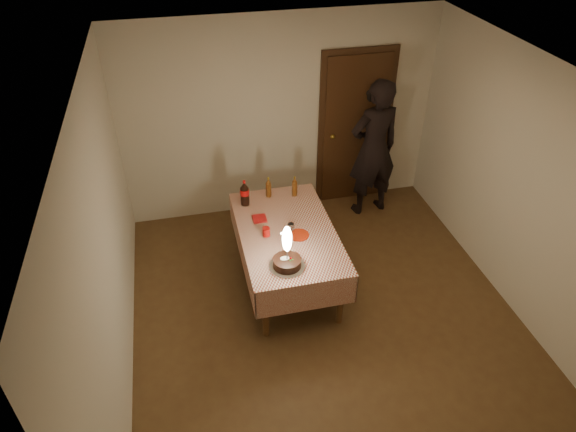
{
  "coord_description": "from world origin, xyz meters",
  "views": [
    {
      "loc": [
        -1.26,
        -3.58,
        4.07
      ],
      "look_at": [
        -0.28,
        0.64,
        0.95
      ],
      "focal_mm": 32.0,
      "sensor_mm": 36.0,
      "label": 1
    }
  ],
  "objects_px": {
    "red_cup": "(266,232)",
    "clear_cup": "(291,227)",
    "photographer": "(374,149)",
    "birthday_cake": "(287,257)",
    "amber_bottle_right": "(295,187)",
    "cola_bottle": "(245,193)",
    "amber_bottle_left": "(268,188)",
    "red_plate": "(299,235)",
    "dining_table": "(287,238)"
  },
  "relations": [
    {
      "from": "cola_bottle",
      "to": "amber_bottle_right",
      "type": "xyz_separation_m",
      "value": [
        0.6,
        0.06,
        -0.03
      ]
    },
    {
      "from": "dining_table",
      "to": "birthday_cake",
      "type": "xyz_separation_m",
      "value": [
        -0.13,
        -0.56,
        0.21
      ]
    },
    {
      "from": "photographer",
      "to": "amber_bottle_right",
      "type": "bearing_deg",
      "value": -156.61
    },
    {
      "from": "red_cup",
      "to": "amber_bottle_right",
      "type": "bearing_deg",
      "value": 55.33
    },
    {
      "from": "amber_bottle_right",
      "to": "photographer",
      "type": "bearing_deg",
      "value": 23.39
    },
    {
      "from": "red_cup",
      "to": "amber_bottle_left",
      "type": "xyz_separation_m",
      "value": [
        0.17,
        0.74,
        0.07
      ]
    },
    {
      "from": "birthday_cake",
      "to": "red_plate",
      "type": "relative_size",
      "value": 2.2
    },
    {
      "from": "dining_table",
      "to": "birthday_cake",
      "type": "relative_size",
      "value": 3.55
    },
    {
      "from": "red_plate",
      "to": "photographer",
      "type": "xyz_separation_m",
      "value": [
        1.3,
        1.27,
        0.21
      ]
    },
    {
      "from": "photographer",
      "to": "dining_table",
      "type": "bearing_deg",
      "value": -140.57
    },
    {
      "from": "dining_table",
      "to": "red_cup",
      "type": "xyz_separation_m",
      "value": [
        -0.23,
        -0.03,
        0.15
      ]
    },
    {
      "from": "dining_table",
      "to": "red_plate",
      "type": "bearing_deg",
      "value": -45.89
    },
    {
      "from": "birthday_cake",
      "to": "red_plate",
      "type": "bearing_deg",
      "value": 62.78
    },
    {
      "from": "birthday_cake",
      "to": "amber_bottle_left",
      "type": "relative_size",
      "value": 1.9
    },
    {
      "from": "cola_bottle",
      "to": "amber_bottle_left",
      "type": "bearing_deg",
      "value": 19.55
    },
    {
      "from": "birthday_cake",
      "to": "red_plate",
      "type": "distance_m",
      "value": 0.52
    },
    {
      "from": "birthday_cake",
      "to": "red_cup",
      "type": "distance_m",
      "value": 0.54
    },
    {
      "from": "birthday_cake",
      "to": "amber_bottle_left",
      "type": "xyz_separation_m",
      "value": [
        0.07,
        1.26,
        0.0
      ]
    },
    {
      "from": "red_cup",
      "to": "amber_bottle_left",
      "type": "height_order",
      "value": "amber_bottle_left"
    },
    {
      "from": "cola_bottle",
      "to": "photographer",
      "type": "height_order",
      "value": "photographer"
    },
    {
      "from": "clear_cup",
      "to": "amber_bottle_right",
      "type": "distance_m",
      "value": 0.7
    },
    {
      "from": "birthday_cake",
      "to": "clear_cup",
      "type": "relative_size",
      "value": 5.39
    },
    {
      "from": "red_plate",
      "to": "photographer",
      "type": "height_order",
      "value": "photographer"
    },
    {
      "from": "red_plate",
      "to": "cola_bottle",
      "type": "distance_m",
      "value": 0.86
    },
    {
      "from": "amber_bottle_left",
      "to": "amber_bottle_right",
      "type": "relative_size",
      "value": 1.0
    },
    {
      "from": "birthday_cake",
      "to": "photographer",
      "type": "height_order",
      "value": "photographer"
    },
    {
      "from": "clear_cup",
      "to": "amber_bottle_left",
      "type": "bearing_deg",
      "value": 97.92
    },
    {
      "from": "amber_bottle_left",
      "to": "photographer",
      "type": "relative_size",
      "value": 0.14
    },
    {
      "from": "clear_cup",
      "to": "photographer",
      "type": "height_order",
      "value": "photographer"
    },
    {
      "from": "amber_bottle_right",
      "to": "photographer",
      "type": "relative_size",
      "value": 0.14
    },
    {
      "from": "amber_bottle_left",
      "to": "amber_bottle_right",
      "type": "xyz_separation_m",
      "value": [
        0.3,
        -0.05,
        0.0
      ]
    },
    {
      "from": "dining_table",
      "to": "clear_cup",
      "type": "distance_m",
      "value": 0.15
    },
    {
      "from": "red_cup",
      "to": "amber_bottle_right",
      "type": "relative_size",
      "value": 0.39
    },
    {
      "from": "cola_bottle",
      "to": "amber_bottle_right",
      "type": "bearing_deg",
      "value": 5.44
    },
    {
      "from": "red_cup",
      "to": "clear_cup",
      "type": "height_order",
      "value": "red_cup"
    },
    {
      "from": "red_plate",
      "to": "red_cup",
      "type": "height_order",
      "value": "red_cup"
    },
    {
      "from": "dining_table",
      "to": "cola_bottle",
      "type": "height_order",
      "value": "cola_bottle"
    },
    {
      "from": "photographer",
      "to": "red_cup",
      "type": "bearing_deg",
      "value": -144.01
    },
    {
      "from": "red_plate",
      "to": "clear_cup",
      "type": "bearing_deg",
      "value": 123.32
    },
    {
      "from": "birthday_cake",
      "to": "amber_bottle_right",
      "type": "xyz_separation_m",
      "value": [
        0.37,
        1.22,
        0.0
      ]
    },
    {
      "from": "dining_table",
      "to": "amber_bottle_left",
      "type": "bearing_deg",
      "value": 94.79
    },
    {
      "from": "cola_bottle",
      "to": "amber_bottle_right",
      "type": "height_order",
      "value": "cola_bottle"
    },
    {
      "from": "birthday_cake",
      "to": "photographer",
      "type": "relative_size",
      "value": 0.26
    },
    {
      "from": "red_cup",
      "to": "cola_bottle",
      "type": "distance_m",
      "value": 0.65
    },
    {
      "from": "amber_bottle_right",
      "to": "birthday_cake",
      "type": "bearing_deg",
      "value": -107.02
    },
    {
      "from": "cola_bottle",
      "to": "amber_bottle_left",
      "type": "distance_m",
      "value": 0.32
    },
    {
      "from": "dining_table",
      "to": "red_cup",
      "type": "height_order",
      "value": "red_cup"
    },
    {
      "from": "birthday_cake",
      "to": "clear_cup",
      "type": "distance_m",
      "value": 0.58
    },
    {
      "from": "amber_bottle_right",
      "to": "clear_cup",
      "type": "bearing_deg",
      "value": -107.04
    },
    {
      "from": "amber_bottle_left",
      "to": "red_plate",
      "type": "bearing_deg",
      "value": -78.59
    }
  ]
}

